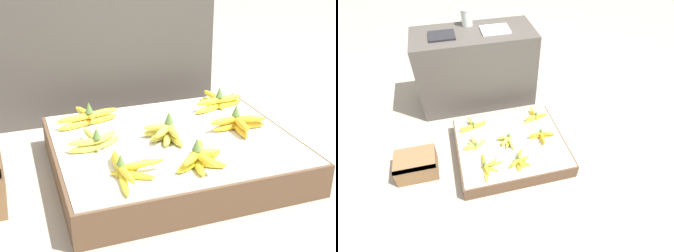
{
  "view_description": "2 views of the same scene",
  "coord_description": "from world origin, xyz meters",
  "views": [
    {
      "loc": [
        -0.59,
        -1.58,
        0.94
      ],
      "look_at": [
        -0.0,
        0.05,
        0.17
      ],
      "focal_mm": 50.0,
      "sensor_mm": 36.0,
      "label": 1
    },
    {
      "loc": [
        -0.42,
        -1.51,
        1.85
      ],
      "look_at": [
        -0.01,
        0.13,
        0.21
      ],
      "focal_mm": 28.0,
      "sensor_mm": 36.0,
      "label": 2
    }
  ],
  "objects": [
    {
      "name": "ground_plane",
      "position": [
        0.0,
        0.0,
        0.0
      ],
      "size": [
        10.0,
        10.0,
        0.0
      ],
      "primitive_type": "plane",
      "color": "#A89E8E"
    },
    {
      "name": "display_platform",
      "position": [
        0.0,
        0.0,
        0.07
      ],
      "size": [
        0.94,
        0.81,
        0.14
      ],
      "color": "brown",
      "rests_on": "ground_plane"
    },
    {
      "name": "back_vendor_table",
      "position": [
        -0.15,
        0.86,
        0.39
      ],
      "size": [
        1.18,
        0.53,
        0.78
      ],
      "color": "#4C4742",
      "rests_on": "ground_plane"
    },
    {
      "name": "wooden_crate",
      "position": [
        -0.82,
        -0.03,
        0.09
      ],
      "size": [
        0.33,
        0.25,
        0.19
      ],
      "color": "olive",
      "rests_on": "ground_plane"
    },
    {
      "name": "banana_bunch_front_left",
      "position": [
        -0.25,
        -0.23,
        0.16
      ],
      "size": [
        0.19,
        0.3,
        0.09
      ],
      "color": "yellow",
      "rests_on": "display_platform"
    },
    {
      "name": "banana_bunch_front_midleft",
      "position": [
        0.01,
        -0.25,
        0.17
      ],
      "size": [
        0.2,
        0.21,
        0.11
      ],
      "color": "yellow",
      "rests_on": "display_platform"
    },
    {
      "name": "banana_bunch_middle_left",
      "position": [
        -0.31,
        0.02,
        0.17
      ],
      "size": [
        0.22,
        0.16,
        0.1
      ],
      "color": "#DBCC4C",
      "rests_on": "display_platform"
    },
    {
      "name": "banana_bunch_middle_midleft",
      "position": [
        -0.03,
        -0.01,
        0.17
      ],
      "size": [
        0.14,
        0.18,
        0.11
      ],
      "color": "#DBCC4C",
      "rests_on": "display_platform"
    },
    {
      "name": "banana_bunch_middle_midright",
      "position": [
        0.28,
        -0.02,
        0.17
      ],
      "size": [
        0.25,
        0.15,
        0.11
      ],
      "color": "gold",
      "rests_on": "display_platform"
    },
    {
      "name": "banana_bunch_back_left",
      "position": [
        -0.29,
        0.26,
        0.17
      ],
      "size": [
        0.27,
        0.19,
        0.1
      ],
      "color": "gold",
      "rests_on": "display_platform"
    },
    {
      "name": "banana_bunch_back_midright",
      "position": [
        0.31,
        0.24,
        0.17
      ],
      "size": [
        0.27,
        0.19,
        0.1
      ],
      "color": "yellow",
      "rests_on": "display_platform"
    },
    {
      "name": "glass_jar",
      "position": [
        -0.17,
        1.03,
        0.86
      ],
      "size": [
        0.11,
        0.11,
        0.15
      ],
      "color": "silver",
      "rests_on": "back_vendor_table"
    },
    {
      "name": "foam_tray_white",
      "position": [
        0.06,
        0.84,
        0.79
      ],
      "size": [
        0.27,
        0.21,
        0.02
      ],
      "color": "white",
      "rests_on": "back_vendor_table"
    },
    {
      "name": "foam_tray_dark",
      "position": [
        -0.44,
        0.84,
        0.79
      ],
      "size": [
        0.24,
        0.21,
        0.02
      ],
      "color": "#232328",
      "rests_on": "back_vendor_table"
    }
  ]
}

